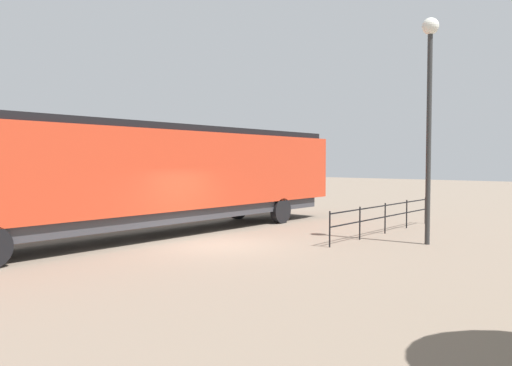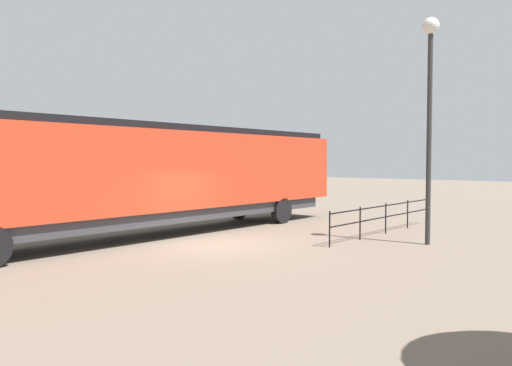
{
  "view_description": "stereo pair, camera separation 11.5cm",
  "coord_description": "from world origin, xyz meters",
  "views": [
    {
      "loc": [
        11.31,
        -11.45,
        2.73
      ],
      "look_at": [
        0.64,
        1.2,
        1.99
      ],
      "focal_mm": 35.04,
      "sensor_mm": 36.0,
      "label": 1
    },
    {
      "loc": [
        11.4,
        -11.37,
        2.73
      ],
      "look_at": [
        0.64,
        1.2,
        1.99
      ],
      "focal_mm": 35.04,
      "sensor_mm": 36.0,
      "label": 2
    }
  ],
  "objects": [
    {
      "name": "lamp_post",
      "position": [
        5.14,
        4.54,
        5.12
      ],
      "size": [
        0.54,
        0.54,
        7.31
      ],
      "color": "#2D2D2D",
      "rests_on": "ground_plane"
    },
    {
      "name": "platform_fence",
      "position": [
        3.0,
        5.92,
        0.74
      ],
      "size": [
        0.05,
        7.86,
        1.15
      ],
      "color": "black",
      "rests_on": "ground_plane"
    },
    {
      "name": "locomotive",
      "position": [
        -3.14,
        0.38,
        2.27
      ],
      "size": [
        2.84,
        18.91,
        4.02
      ],
      "color": "red",
      "rests_on": "ground_plane"
    },
    {
      "name": "ground_plane",
      "position": [
        0.0,
        0.0,
        0.0
      ],
      "size": [
        120.0,
        120.0,
        0.0
      ],
      "primitive_type": "plane",
      "color": "#756656"
    }
  ]
}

